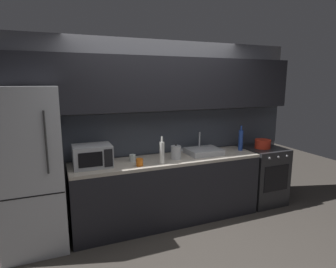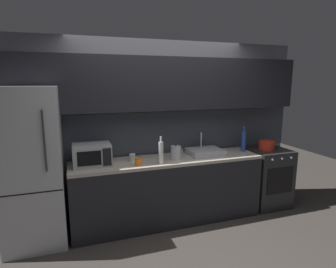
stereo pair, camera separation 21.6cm
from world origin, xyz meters
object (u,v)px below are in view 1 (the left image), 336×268
oven_range (262,175)px  mug_orange (140,162)px  kettle (176,152)px  mug_clear (133,158)px  microwave (92,156)px  refrigerator (31,170)px  cooking_pot (263,144)px  wine_bottle_white (162,152)px  wine_bottle_blue (241,140)px

oven_range → mug_orange: (-2.09, -0.17, 0.50)m
kettle → mug_clear: 0.59m
microwave → kettle: (1.09, -0.07, -0.04)m
mug_clear → refrigerator: bearing=-177.7°
cooking_pot → microwave: bearing=179.6°
microwave → oven_range: bearing=-0.4°
mug_clear → mug_orange: mug_clear is taller
oven_range → wine_bottle_white: bearing=-174.0°
microwave → wine_bottle_white: size_ratio=1.30×
refrigerator → wine_bottle_blue: size_ratio=4.94×
mug_clear → mug_orange: bearing=-81.8°
refrigerator → oven_range: 3.35m
oven_range → wine_bottle_white: 1.91m
oven_range → wine_bottle_white: wine_bottle_white is taller
kettle → mug_clear: bearing=169.8°
wine_bottle_blue → cooking_pot: wine_bottle_blue is taller
microwave → wine_bottle_blue: 2.19m
oven_range → wine_bottle_blue: (-0.45, 0.01, 0.61)m
kettle → mug_orange: size_ratio=2.25×
mug_orange → cooking_pot: (2.06, 0.17, 0.02)m
microwave → kettle: bearing=-3.9°
refrigerator → cooking_pot: size_ratio=7.66×
oven_range → microwave: size_ratio=1.96×
mug_clear → wine_bottle_blue: bearing=-1.2°
wine_bottle_blue → mug_orange: (-1.64, -0.18, -0.12)m
kettle → wine_bottle_blue: (1.10, 0.07, 0.07)m
mug_clear → cooking_pot: size_ratio=0.38×
microwave → wine_bottle_blue: size_ratio=1.21×
oven_range → microwave: 2.70m
microwave → cooking_pot: bearing=-0.4°
microwave → kettle: microwave is taller
mug_orange → mug_clear: bearing=98.2°
refrigerator → mug_orange: refrigerator is taller
microwave → cooking_pot: 2.60m
microwave → cooking_pot: (2.60, -0.02, -0.07)m
mug_orange → oven_range: bearing=4.7°
kettle → cooking_pot: (1.51, 0.06, -0.02)m
wine_bottle_white → refrigerator: bearing=172.8°
wine_bottle_white → mug_orange: wine_bottle_white is taller
kettle → wine_bottle_white: bearing=-152.0°
refrigerator → microwave: (0.68, 0.02, 0.09)m
kettle → microwave: bearing=176.1°
refrigerator → mug_clear: bearing=2.3°
wine_bottle_blue → wine_bottle_white: bearing=-171.5°
microwave → wine_bottle_white: 0.86m
oven_range → kettle: bearing=-178.0°
kettle → cooking_pot: size_ratio=0.83×
kettle → cooking_pot: bearing=2.1°
mug_clear → cooking_pot: bearing=-1.3°
refrigerator → kettle: size_ratio=9.22×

